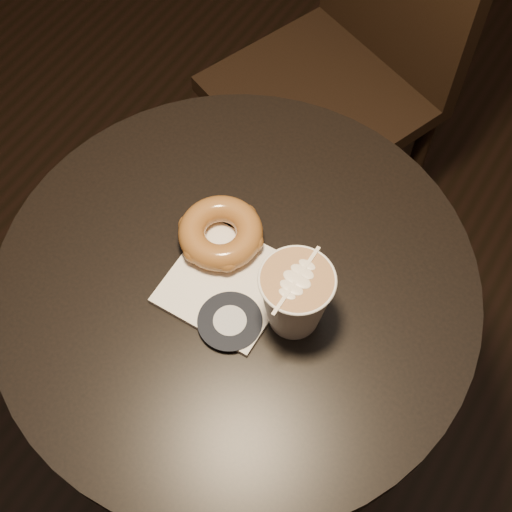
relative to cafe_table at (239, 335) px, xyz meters
name	(u,v)px	position (x,y,z in m)	size (l,w,h in m)	color
cafe_table	(239,335)	(0.00, 0.00, 0.00)	(0.70, 0.70, 0.75)	black
chair	(359,38)	(-0.15, 0.69, 0.03)	(0.53, 0.53, 1.04)	black
pastry_bag	(228,283)	(0.00, -0.01, 0.20)	(0.16, 0.16, 0.01)	white
doughnut	(221,233)	(-0.05, 0.04, 0.23)	(0.12, 0.12, 0.04)	brown
latte_cup	(295,299)	(0.10, -0.01, 0.26)	(0.10, 0.10, 0.11)	silver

